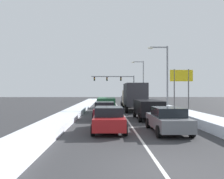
{
  "coord_description": "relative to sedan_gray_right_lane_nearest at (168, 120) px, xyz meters",
  "views": [
    {
      "loc": [
        -1.74,
        -7.04,
        2.5
      ],
      "look_at": [
        -0.71,
        37.39,
        2.73
      ],
      "focal_mm": 36.26,
      "sensor_mm": 36.0,
      "label": 1
    }
  ],
  "objects": [
    {
      "name": "ground_plane",
      "position": [
        -1.91,
        12.81,
        -0.76
      ],
      "size": [
        124.93,
        124.93,
        0.0
      ],
      "primitive_type": "plane",
      "color": "#333335"
    },
    {
      "name": "lane_stripe_between_right_lane_and_center_lane",
      "position": [
        -1.91,
        17.61,
        -0.76
      ],
      "size": [
        0.14,
        52.86,
        0.01
      ],
      "primitive_type": "cube",
      "color": "silver",
      "rests_on": "ground"
    },
    {
      "name": "snow_bank_right_shoulder",
      "position": [
        3.39,
        17.61,
        -0.44
      ],
      "size": [
        2.09,
        52.86,
        0.65
      ],
      "primitive_type": "cube",
      "color": "silver",
      "rests_on": "ground"
    },
    {
      "name": "snow_bank_left_shoulder",
      "position": [
        -7.21,
        17.61,
        -0.53
      ],
      "size": [
        1.99,
        52.86,
        0.47
      ],
      "primitive_type": "cube",
      "color": "silver",
      "rests_on": "ground"
    },
    {
      "name": "sedan_gray_right_lane_nearest",
      "position": [
        0.0,
        0.0,
        0.0
      ],
      "size": [
        2.0,
        4.5,
        1.51
      ],
      "color": "slate",
      "rests_on": "ground"
    },
    {
      "name": "suv_black_right_lane_second",
      "position": [
        -0.06,
        6.11,
        0.25
      ],
      "size": [
        2.16,
        4.9,
        1.67
      ],
      "color": "black",
      "rests_on": "ground"
    },
    {
      "name": "box_truck_right_lane_third",
      "position": [
        -0.33,
        14.06,
        1.14
      ],
      "size": [
        2.53,
        7.2,
        3.36
      ],
      "color": "#937F60",
      "rests_on": "ground"
    },
    {
      "name": "suv_charcoal_right_lane_fourth",
      "position": [
        -0.29,
        21.69,
        0.25
      ],
      "size": [
        2.16,
        4.9,
        1.67
      ],
      "color": "#38383D",
      "rests_on": "ground"
    },
    {
      "name": "sedan_red_center_lane_nearest",
      "position": [
        -3.52,
        0.49,
        0.0
      ],
      "size": [
        2.0,
        4.5,
        1.51
      ],
      "color": "maroon",
      "rests_on": "ground"
    },
    {
      "name": "sedan_maroon_center_lane_second",
      "position": [
        -3.85,
        6.67,
        0.0
      ],
      "size": [
        2.0,
        4.5,
        1.51
      ],
      "color": "maroon",
      "rests_on": "ground"
    },
    {
      "name": "suv_green_center_lane_third",
      "position": [
        -3.71,
        12.68,
        0.25
      ],
      "size": [
        2.16,
        4.9,
        1.67
      ],
      "color": "#1E5633",
      "rests_on": "ground"
    },
    {
      "name": "sedan_white_center_lane_fourth",
      "position": [
        -3.68,
        19.11,
        0.0
      ],
      "size": [
        2.0,
        4.5,
        1.51
      ],
      "color": "silver",
      "rests_on": "ground"
    },
    {
      "name": "traffic_light_gantry",
      "position": [
        -0.73,
        41.63,
        3.96
      ],
      "size": [
        10.6,
        0.47,
        6.2
      ],
      "color": "slate",
      "rests_on": "ground"
    },
    {
      "name": "street_lamp_right_near",
      "position": [
        3.74,
        15.21,
        4.14
      ],
      "size": [
        2.66,
        0.36,
        8.2
      ],
      "color": "gray",
      "rests_on": "ground"
    },
    {
      "name": "street_lamp_right_mid",
      "position": [
        3.81,
        34.43,
        4.45
      ],
      "size": [
        2.66,
        0.36,
        8.79
      ],
      "color": "gray",
      "rests_on": "ground"
    },
    {
      "name": "roadside_sign_right",
      "position": [
        6.75,
        17.76,
        3.25
      ],
      "size": [
        3.2,
        0.16,
        5.5
      ],
      "color": "#59595B",
      "rests_on": "ground"
    }
  ]
}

